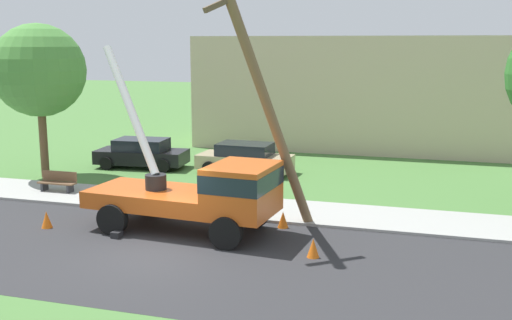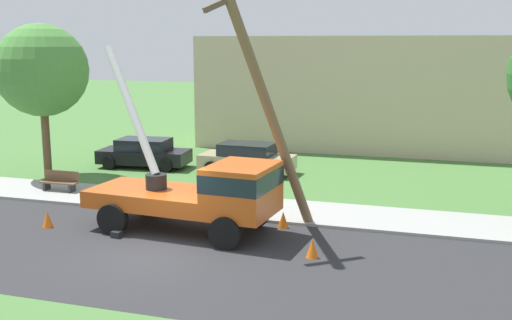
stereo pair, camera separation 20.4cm
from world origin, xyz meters
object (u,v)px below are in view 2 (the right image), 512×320
object	(u,v)px
traffic_cone_ahead	(312,248)
roadside_tree_far	(42,71)
leaning_utility_pole	(265,100)
traffic_cone_curbside	(283,220)
parked_sedan_black	(144,153)
parked_sedan_tan	(247,158)
park_bench	(60,182)
utility_truck	(205,191)
traffic_cone_behind	(48,219)

from	to	relation	value
traffic_cone_ahead	roadside_tree_far	xyz separation A→B (m)	(-13.91, 7.03, 4.54)
leaning_utility_pole	traffic_cone_ahead	distance (m)	4.88
traffic_cone_curbside	traffic_cone_ahead	bearing A→B (deg)	-58.75
roadside_tree_far	traffic_cone_curbside	bearing A→B (deg)	-19.98
parked_sedan_black	traffic_cone_curbside	bearing A→B (deg)	-40.14
roadside_tree_far	leaning_utility_pole	bearing A→B (deg)	-23.20
traffic_cone_ahead	parked_sedan_tan	distance (m)	11.72
traffic_cone_curbside	parked_sedan_black	xyz separation A→B (m)	(-9.11, 7.68, 0.43)
park_bench	roadside_tree_far	bearing A→B (deg)	133.32
traffic_cone_ahead	parked_sedan_black	xyz separation A→B (m)	(-10.65, 10.21, 0.43)
parked_sedan_tan	roadside_tree_far	bearing A→B (deg)	-158.38
traffic_cone_curbside	parked_sedan_black	world-z (taller)	parked_sedan_black
traffic_cone_curbside	park_bench	size ratio (longest dim) A/B	0.35
traffic_cone_ahead	traffic_cone_curbside	size ratio (longest dim) A/B	1.00
utility_truck	traffic_cone_behind	bearing A→B (deg)	-169.29
traffic_cone_behind	leaning_utility_pole	bearing A→B (deg)	13.20
traffic_cone_curbside	traffic_cone_behind	bearing A→B (deg)	-163.23
utility_truck	traffic_cone_curbside	distance (m)	2.83
leaning_utility_pole	traffic_cone_behind	distance (m)	8.31
parked_sedan_black	park_bench	world-z (taller)	parked_sedan_black
utility_truck	traffic_cone_ahead	distance (m)	4.15
roadside_tree_far	traffic_cone_ahead	bearing A→B (deg)	-26.81
traffic_cone_curbside	parked_sedan_tan	size ratio (longest dim) A/B	0.13
leaning_utility_pole	park_bench	world-z (taller)	leaning_utility_pole
utility_truck	leaning_utility_pole	world-z (taller)	leaning_utility_pole
utility_truck	leaning_utility_pole	xyz separation A→B (m)	(1.81, 0.66, 2.90)
parked_sedan_tan	traffic_cone_behind	bearing A→B (deg)	-109.94
traffic_cone_ahead	traffic_cone_behind	bearing A→B (deg)	178.36
parked_sedan_tan	roadside_tree_far	world-z (taller)	roadside_tree_far
traffic_cone_ahead	utility_truck	bearing A→B (deg)	161.69
traffic_cone_ahead	roadside_tree_far	size ratio (longest dim) A/B	0.08
traffic_cone_ahead	roadside_tree_far	world-z (taller)	roadside_tree_far
traffic_cone_ahead	park_bench	size ratio (longest dim) A/B	0.35
roadside_tree_far	parked_sedan_tan	bearing A→B (deg)	21.62
traffic_cone_behind	roadside_tree_far	size ratio (longest dim) A/B	0.08
utility_truck	traffic_cone_ahead	bearing A→B (deg)	-18.31
traffic_cone_behind	park_bench	xyz separation A→B (m)	(-2.42, 4.20, 0.18)
traffic_cone_curbside	park_bench	world-z (taller)	park_bench
leaning_utility_pole	roadside_tree_far	bearing A→B (deg)	156.80
traffic_cone_behind	park_bench	world-z (taller)	park_bench
utility_truck	traffic_cone_behind	distance (m)	5.48
utility_truck	park_bench	distance (m)	8.39
traffic_cone_curbside	roadside_tree_far	bearing A→B (deg)	160.02
parked_sedan_black	parked_sedan_tan	distance (m)	5.27
traffic_cone_curbside	parked_sedan_tan	xyz separation A→B (m)	(-3.85, 7.88, 0.43)
traffic_cone_curbside	leaning_utility_pole	bearing A→B (deg)	-126.70
parked_sedan_tan	roadside_tree_far	xyz separation A→B (m)	(-8.53, -3.38, 4.11)
parked_sedan_black	leaning_utility_pole	bearing A→B (deg)	-43.77
leaning_utility_pole	parked_sedan_black	distance (m)	12.52
parked_sedan_tan	park_bench	world-z (taller)	parked_sedan_tan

